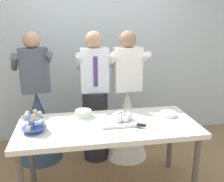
{
  "coord_description": "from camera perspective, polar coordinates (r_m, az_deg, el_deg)",
  "views": [
    {
      "loc": [
        -0.37,
        -2.32,
        1.79
      ],
      "look_at": [
        0.07,
        0.15,
        1.07
      ],
      "focal_mm": 40.48,
      "sensor_mm": 36.0,
      "label": 1
    }
  ],
  "objects": [
    {
      "name": "round_cake",
      "position": [
        2.74,
        -6.5,
        -5.16
      ],
      "size": [
        0.24,
        0.24,
        0.08
      ],
      "color": "white",
      "rests_on": "dessert_table"
    },
    {
      "name": "dessert_table",
      "position": [
        2.59,
        -0.9,
        -8.97
      ],
      "size": [
        1.8,
        0.8,
        0.78
      ],
      "color": "silver",
      "rests_on": "ground_plane"
    },
    {
      "name": "cupcake_stand",
      "position": [
        2.47,
        -17.28,
        -6.86
      ],
      "size": [
        0.23,
        0.23,
        0.21
      ],
      "color": "#4C66B2",
      "rests_on": "dessert_table"
    },
    {
      "name": "rear_wall",
      "position": [
        3.81,
        -4.53,
        10.79
      ],
      "size": [
        5.2,
        0.1,
        2.9
      ],
      "primitive_type": "cube",
      "color": "silver",
      "rests_on": "ground_plane"
    },
    {
      "name": "main_cake_tray",
      "position": [
        2.59,
        2.13,
        -6.25
      ],
      "size": [
        0.42,
        0.36,
        0.13
      ],
      "color": "silver",
      "rests_on": "dessert_table"
    },
    {
      "name": "person_guest",
      "position": [
        3.38,
        -16.35,
        -5.66
      ],
      "size": [
        0.58,
        0.57,
        1.66
      ],
      "color": "#334760",
      "rests_on": "ground_plane"
    },
    {
      "name": "person_bride",
      "position": [
        3.32,
        3.3,
        -5.41
      ],
      "size": [
        0.56,
        0.56,
        1.66
      ],
      "color": "white",
      "rests_on": "ground_plane"
    },
    {
      "name": "person_groom",
      "position": [
        3.22,
        -3.84,
        -3.02
      ],
      "size": [
        0.47,
        0.5,
        1.66
      ],
      "color": "#232328",
      "rests_on": "ground_plane"
    },
    {
      "name": "plate_stack",
      "position": [
        2.82,
        12.57,
        -5.11
      ],
      "size": [
        0.18,
        0.18,
        0.04
      ],
      "color": "white",
      "rests_on": "dessert_table"
    }
  ]
}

